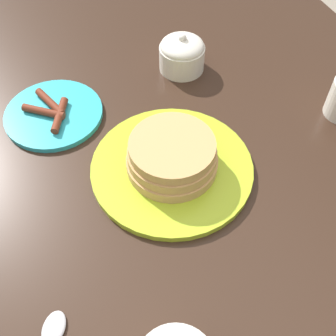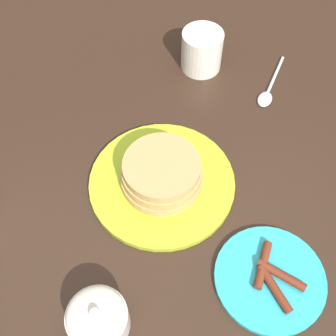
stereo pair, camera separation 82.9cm
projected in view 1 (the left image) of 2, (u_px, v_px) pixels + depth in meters
The scene contains 5 objects.
ground_plane at pixel (165, 315), 1.28m from camera, with size 8.00×8.00×0.00m, color gray.
dining_table at pixel (164, 201), 0.78m from camera, with size 1.45×1.09×0.73m.
pancake_plate at pixel (172, 161), 0.68m from camera, with size 0.27×0.27×0.07m.
side_plate_bacon at pixel (53, 113), 0.78m from camera, with size 0.18×0.18×0.02m.
sugar_bowl at pixel (182, 54), 0.84m from camera, with size 0.09×0.09×0.08m.
Camera 1 is at (0.40, -0.15, 1.28)m, focal length 45.00 mm.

